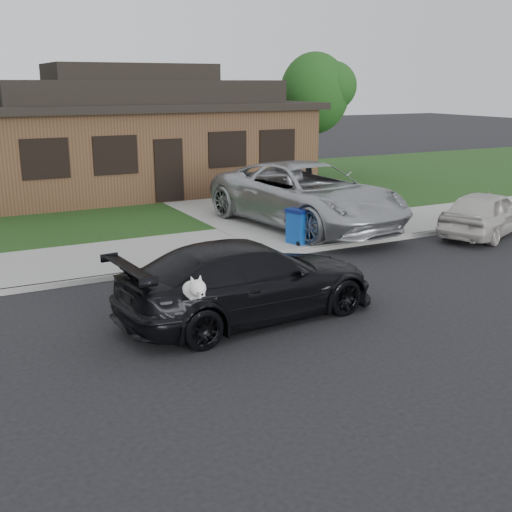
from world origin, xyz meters
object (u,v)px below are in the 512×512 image
minivan (307,195)px  recycling_bin (300,226)px  white_compact (485,213)px  sedan (248,280)px

minivan → recycling_bin: 2.11m
minivan → white_compact: minivan is taller
minivan → white_compact: bearing=-42.4°
white_compact → recycling_bin: white_compact is taller
sedan → white_compact: bearing=-77.8°
recycling_bin → minivan: bearing=37.3°
minivan → white_compact: size_ratio=1.73×
sedan → minivan: (4.65, 5.54, 0.33)m
sedan → recycling_bin: bearing=-46.6°
sedan → white_compact: sedan is taller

